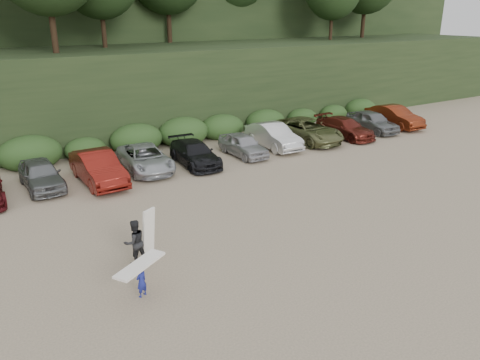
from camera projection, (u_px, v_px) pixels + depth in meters
ground at (243, 241)px, 18.33m from camera, size 120.00×120.00×0.00m
parked_cars at (168, 155)px, 26.77m from camera, size 39.74×6.45×1.65m
child_surfer at (141, 274)px, 14.53m from camera, size 1.93×1.47×1.16m
adult_surfer at (136, 241)px, 16.51m from camera, size 1.30×0.72×1.95m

